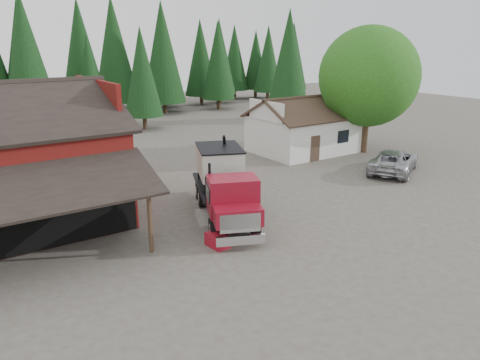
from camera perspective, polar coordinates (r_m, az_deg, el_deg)
ground at (r=22.45m, az=4.84°, el=-7.17°), size 120.00×120.00×0.00m
farmhouse at (r=39.56m, az=7.81°, el=5.85°), size 8.60×6.42×4.65m
deciduous_tree at (r=39.74m, az=15.45°, el=11.64°), size 8.00×8.00×10.20m
conifer_backdrop at (r=60.00m, az=-21.35°, el=6.97°), size 76.00×16.00×16.00m
near_pine_b at (r=49.75m, az=-11.88°, el=12.79°), size 3.96×3.96×10.40m
near_pine_c at (r=54.62m, az=5.97°, el=14.44°), size 4.84×4.84×12.40m
near_pine_d at (r=50.69m, az=-24.58°, el=13.44°), size 5.28×5.28×13.40m
feed_truck at (r=24.56m, az=-1.93°, el=-0.31°), size 5.61×9.07×4.00m
silver_car at (r=34.87m, az=18.22°, el=2.24°), size 6.48×5.19×1.64m
equip_box at (r=21.52m, az=-2.77°, el=-7.35°), size 0.79×1.15×0.60m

